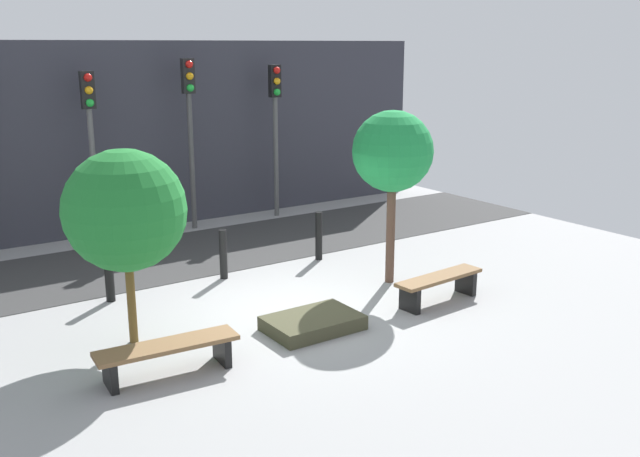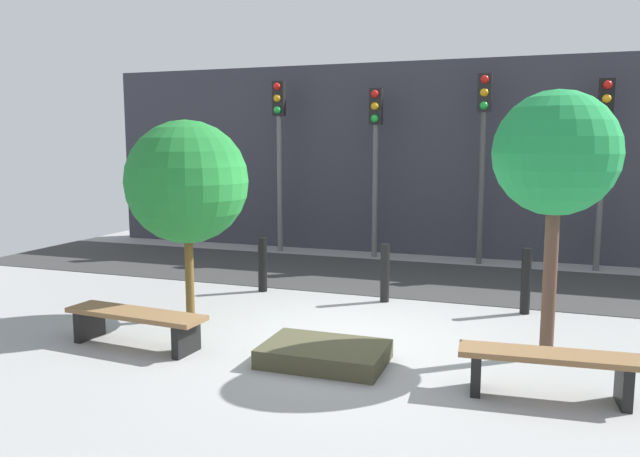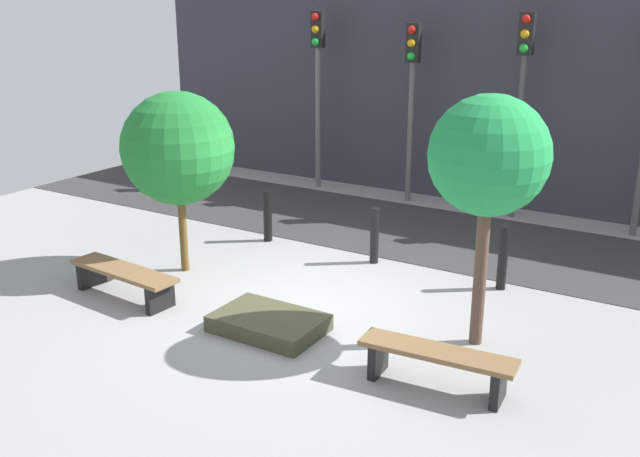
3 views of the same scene
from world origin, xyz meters
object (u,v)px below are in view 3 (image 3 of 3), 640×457
object	(u,v)px
bollard_far_left	(268,216)
bench_right	(437,361)
planter_bed	(269,323)
traffic_light_mid_west	(412,81)
tree_behind_left_bench	(178,149)
tree_behind_right_bench	(489,157)
traffic_light_west	(318,68)
traffic_light_mid_east	(522,80)
bollard_center	(503,258)
bollard_left	(374,236)
bench_left	(124,277)

from	to	relation	value
bollard_far_left	bench_right	bearing A→B (deg)	-34.88
planter_bed	traffic_light_mid_west	world-z (taller)	traffic_light_mid_west
tree_behind_left_bench	tree_behind_right_bench	size ratio (longest dim) A/B	0.91
traffic_light_west	traffic_light_mid_east	xyz separation A→B (m)	(4.56, 0.00, 0.01)
bollard_center	traffic_light_mid_west	distance (m)	5.42
tree_behind_right_bench	bollard_center	bearing A→B (deg)	98.59
bollard_far_left	traffic_light_mid_west	distance (m)	4.43
bollard_left	tree_behind_left_bench	bearing A→B (deg)	-142.11
bollard_left	traffic_light_mid_east	size ratio (longest dim) A/B	0.24
bollard_far_left	traffic_light_mid_east	size ratio (longest dim) A/B	0.24
tree_behind_right_bench	traffic_light_mid_east	xyz separation A→B (m)	(-1.29, 5.67, 0.31)
traffic_light_mid_west	bench_left	bearing A→B (deg)	-100.53
bench_left	traffic_light_west	world-z (taller)	traffic_light_west
bollard_left	bollard_center	size ratio (longest dim) A/B	0.95
bench_left	bollard_center	xyz separation A→B (m)	(4.59, 3.20, 0.17)
bench_left	planter_bed	xyz separation A→B (m)	(2.44, 0.20, -0.22)
tree_behind_right_bench	traffic_light_mid_west	bearing A→B (deg)	122.26
tree_behind_left_bench	traffic_light_mid_east	world-z (taller)	traffic_light_mid_east
tree_behind_left_bench	bollard_far_left	size ratio (longest dim) A/B	3.06
tree_behind_left_bench	traffic_light_mid_west	world-z (taller)	traffic_light_mid_west
bollard_far_left	bollard_left	size ratio (longest dim) A/B	0.99
planter_bed	traffic_light_mid_east	bearing A→B (deg)	80.43
bollard_left	tree_behind_right_bench	bearing A→B (deg)	-37.89
bollard_far_left	bollard_left	bearing A→B (deg)	0.00
planter_bed	tree_behind_right_bench	bearing A→B (deg)	24.32
bench_right	traffic_light_mid_west	distance (m)	8.14
traffic_light_mid_west	traffic_light_west	bearing A→B (deg)	179.99
bench_left	traffic_light_west	size ratio (longest dim) A/B	0.49
bollard_center	traffic_light_mid_west	bearing A→B (deg)	131.10
planter_bed	bollard_far_left	distance (m)	3.71
planter_bed	traffic_light_mid_east	size ratio (longest dim) A/B	0.36
bench_left	traffic_light_west	distance (m)	7.43
bench_right	traffic_light_west	size ratio (longest dim) A/B	0.45
bollard_left	traffic_light_mid_east	distance (m)	4.53
tree_behind_left_bench	traffic_light_mid_west	xyz separation A→B (m)	(1.29, 5.67, 0.57)
tree_behind_right_bench	bench_right	bearing A→B (deg)	-90.00
tree_behind_left_bench	traffic_light_mid_east	xyz separation A→B (m)	(3.58, 5.67, 0.72)
planter_bed	traffic_light_mid_east	xyz separation A→B (m)	(1.14, 6.77, 2.60)
traffic_light_mid_west	planter_bed	bearing A→B (deg)	-80.43
traffic_light_mid_west	traffic_light_mid_east	world-z (taller)	traffic_light_mid_east
bench_left	planter_bed	world-z (taller)	bench_left
planter_bed	bollard_left	distance (m)	3.02
bollard_far_left	tree_behind_left_bench	bearing A→B (deg)	-98.59
tree_behind_left_bench	traffic_light_mid_east	distance (m)	6.74
bollard_left	traffic_light_mid_west	world-z (taller)	traffic_light_mid_west
tree_behind_right_bench	traffic_light_west	bearing A→B (deg)	135.95
traffic_light_west	planter_bed	bearing A→B (deg)	-63.17
traffic_light_mid_west	traffic_light_mid_east	distance (m)	2.29
traffic_light_west	traffic_light_mid_west	size ratio (longest dim) A/B	1.06
bench_right	planter_bed	world-z (taller)	bench_right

